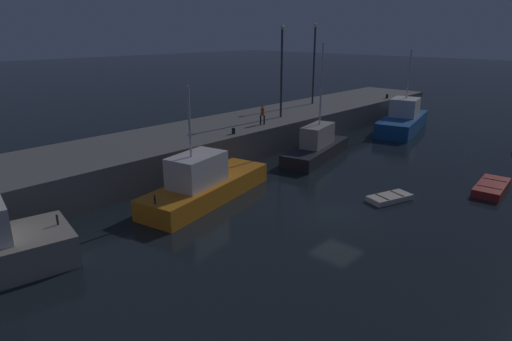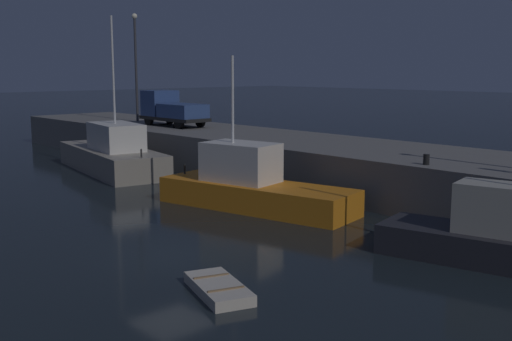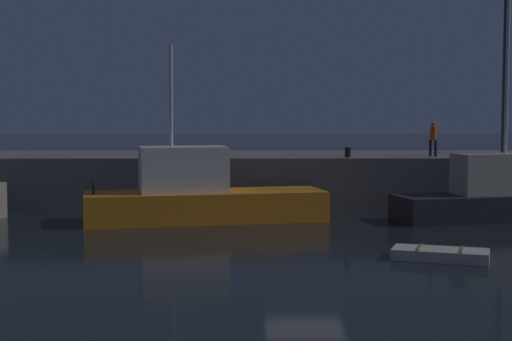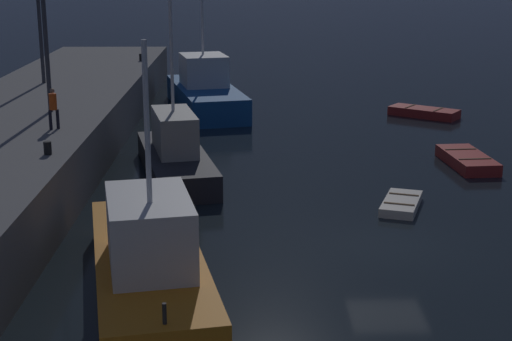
{
  "view_description": "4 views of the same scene",
  "coord_description": "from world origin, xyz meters",
  "px_view_note": "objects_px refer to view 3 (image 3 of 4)",
  "views": [
    {
      "loc": [
        -19.98,
        -12.12,
        10.16
      ],
      "look_at": [
        -2.33,
        4.4,
        2.26
      ],
      "focal_mm": 30.04,
      "sensor_mm": 36.0,
      "label": 1
    },
    {
      "loc": [
        17.83,
        -12.4,
        6.63
      ],
      "look_at": [
        -1.76,
        5.78,
        2.26
      ],
      "focal_mm": 43.77,
      "sensor_mm": 36.0,
      "label": 2
    },
    {
      "loc": [
        -1.84,
        -23.92,
        4.4
      ],
      "look_at": [
        -1.5,
        4.55,
        2.32
      ],
      "focal_mm": 53.21,
      "sensor_mm": 36.0,
      "label": 3
    },
    {
      "loc": [
        -24.09,
        4.71,
        9.21
      ],
      "look_at": [
        -0.27,
        4.41,
        2.68
      ],
      "focal_mm": 54.98,
      "sensor_mm": 36.0,
      "label": 4
    }
  ],
  "objects_px": {
    "lamp_post_east": "(505,58)",
    "fishing_trawler_green": "(497,196)",
    "rowboat_white_mid": "(440,254)",
    "bollard_west": "(348,152)",
    "dockworker": "(433,137)",
    "fishing_boat_blue": "(199,196)"
  },
  "relations": [
    {
      "from": "lamp_post_east",
      "to": "fishing_trawler_green",
      "type": "bearing_deg",
      "value": -110.62
    },
    {
      "from": "rowboat_white_mid",
      "to": "bollard_west",
      "type": "distance_m",
      "value": 13.18
    },
    {
      "from": "rowboat_white_mid",
      "to": "dockworker",
      "type": "distance_m",
      "value": 14.36
    },
    {
      "from": "fishing_trawler_green",
      "to": "lamp_post_east",
      "type": "bearing_deg",
      "value": 69.38
    },
    {
      "from": "fishing_trawler_green",
      "to": "dockworker",
      "type": "relative_size",
      "value": 5.55
    },
    {
      "from": "fishing_boat_blue",
      "to": "bollard_west",
      "type": "relative_size",
      "value": 21.96
    },
    {
      "from": "bollard_west",
      "to": "fishing_boat_blue",
      "type": "bearing_deg",
      "value": -147.31
    },
    {
      "from": "fishing_boat_blue",
      "to": "dockworker",
      "type": "bearing_deg",
      "value": 24.87
    },
    {
      "from": "dockworker",
      "to": "bollard_west",
      "type": "height_order",
      "value": "dockworker"
    },
    {
      "from": "rowboat_white_mid",
      "to": "dockworker",
      "type": "bearing_deg",
      "value": 77.28
    },
    {
      "from": "fishing_boat_blue",
      "to": "lamp_post_east",
      "type": "bearing_deg",
      "value": 22.65
    },
    {
      "from": "fishing_trawler_green",
      "to": "bollard_west",
      "type": "bearing_deg",
      "value": 145.54
    },
    {
      "from": "fishing_boat_blue",
      "to": "fishing_trawler_green",
      "type": "height_order",
      "value": "fishing_trawler_green"
    },
    {
      "from": "fishing_boat_blue",
      "to": "lamp_post_east",
      "type": "xyz_separation_m",
      "value": [
        14.71,
        6.14,
        6.16
      ]
    },
    {
      "from": "lamp_post_east",
      "to": "dockworker",
      "type": "bearing_deg",
      "value": -164.25
    },
    {
      "from": "fishing_boat_blue",
      "to": "dockworker",
      "type": "distance_m",
      "value": 12.31
    },
    {
      "from": "bollard_west",
      "to": "lamp_post_east",
      "type": "bearing_deg",
      "value": 12.8
    },
    {
      "from": "rowboat_white_mid",
      "to": "bollard_west",
      "type": "bearing_deg",
      "value": 95.05
    },
    {
      "from": "lamp_post_east",
      "to": "rowboat_white_mid",
      "type": "bearing_deg",
      "value": -114.89
    },
    {
      "from": "dockworker",
      "to": "bollard_west",
      "type": "xyz_separation_m",
      "value": [
        -4.22,
        -0.75,
        -0.72
      ]
    },
    {
      "from": "fishing_trawler_green",
      "to": "rowboat_white_mid",
      "type": "bearing_deg",
      "value": -117.51
    },
    {
      "from": "rowboat_white_mid",
      "to": "lamp_post_east",
      "type": "distance_m",
      "value": 17.68
    }
  ]
}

